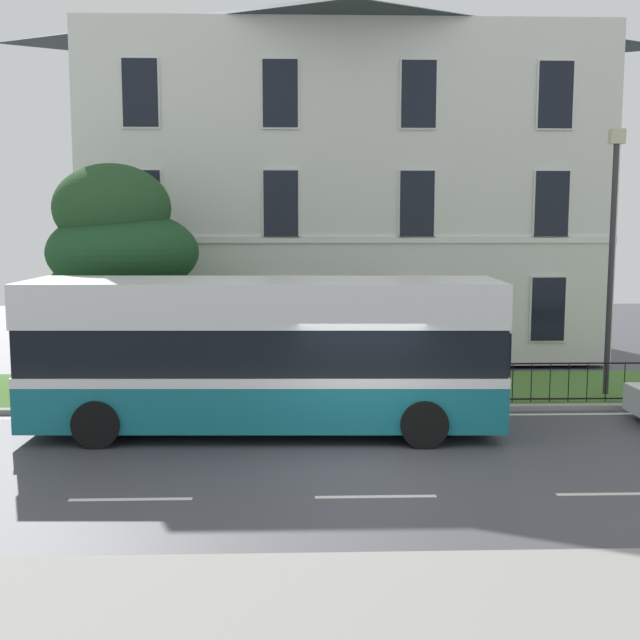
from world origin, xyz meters
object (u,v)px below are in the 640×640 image
(street_lamp_post, at_px, (612,244))
(evergreen_tree, at_px, (120,292))
(single_decker_bus, at_px, (265,353))
(litter_bin, at_px, (256,378))
(georgian_townhouse, at_px, (341,174))

(street_lamp_post, bearing_deg, evergreen_tree, 173.23)
(single_decker_bus, height_order, litter_bin, single_decker_bus)
(evergreen_tree, relative_size, litter_bin, 5.52)
(evergreen_tree, bearing_deg, single_decker_bus, -48.30)
(evergreen_tree, relative_size, single_decker_bus, 0.58)
(single_decker_bus, relative_size, street_lamp_post, 1.52)
(georgian_townhouse, distance_m, single_decker_bus, 12.00)
(georgian_townhouse, bearing_deg, evergreen_tree, -133.59)
(georgian_townhouse, xyz_separation_m, single_decker_bus, (-2.26, -10.96, -4.34))
(georgian_townhouse, height_order, evergreen_tree, georgian_townhouse)
(evergreen_tree, relative_size, street_lamp_post, 0.89)
(georgian_townhouse, height_order, single_decker_bus, georgian_townhouse)
(evergreen_tree, height_order, litter_bin, evergreen_tree)
(georgian_townhouse, relative_size, litter_bin, 15.43)
(evergreen_tree, distance_m, street_lamp_post, 12.65)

